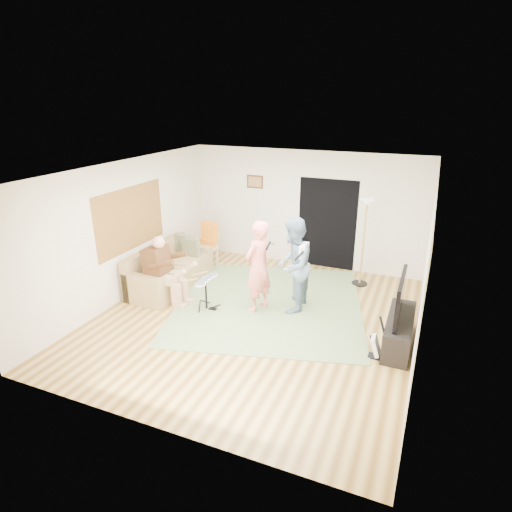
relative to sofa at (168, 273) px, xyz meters
The scene contains 19 objects.
floor 2.40m from the sofa, 15.81° to the right, with size 6.00×6.00×0.00m, color brown.
walls 2.61m from the sofa, 15.81° to the right, with size 5.50×6.00×2.70m, color beige, non-canonical shape.
ceiling 3.39m from the sofa, 15.81° to the right, with size 6.00×6.00×0.00m, color white.
window_blinds 1.41m from the sofa, 134.90° to the right, with size 2.05×2.05×0.00m, color olive.
doorway 3.76m from the sofa, 39.43° to the left, with size 2.10×2.10×0.00m, color black.
picture_frame 3.03m from the sofa, 65.92° to the left, with size 0.42×0.03×0.32m, color #3F2314.
area_rug 2.33m from the sofa, ahead, with size 3.52×3.73×0.02m, color #647D4C.
sofa is the anchor object (origin of this frame).
drummer 0.81m from the sofa, 57.08° to the right, with size 0.87×0.48×1.33m.
drum_kit 1.45m from the sofa, 26.64° to the right, with size 0.35×0.63×0.65m.
singer 2.30m from the sofa, ahead, with size 0.64×0.42×1.76m, color #EE7367.
microphone 2.63m from the sofa, ahead, with size 0.06×0.06×0.24m, color black, non-canonical shape.
guitarist 2.86m from the sofa, ahead, with size 0.87×0.68×1.80m, color slate.
guitar_held 3.14m from the sofa, ahead, with size 0.12×0.60×0.26m, color white, non-canonical shape.
guitar_spare 4.63m from the sofa, 13.26° to the right, with size 0.26×0.23×0.72m.
torchiere_lamp 4.25m from the sofa, 23.29° to the left, with size 0.34×0.34×1.87m.
dining_chair 1.24m from the sofa, 77.34° to the left, with size 0.50×0.52×1.08m.
tv_cabinet 4.83m from the sofa, ahead, with size 0.40×1.40×0.50m, color black.
television 4.81m from the sofa, ahead, with size 0.06×1.16×0.70m, color black.
Camera 1 is at (2.69, -6.38, 3.83)m, focal length 30.00 mm.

